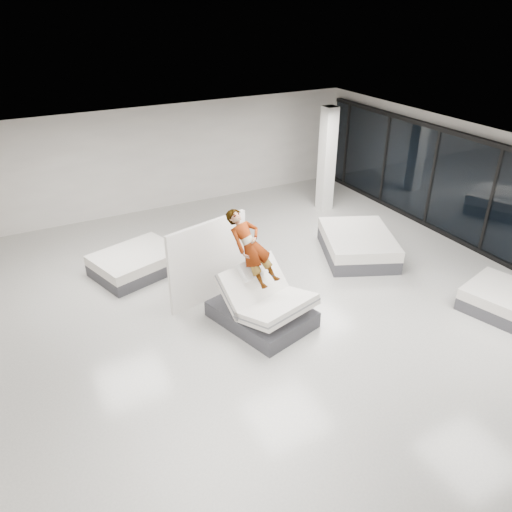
{
  "coord_description": "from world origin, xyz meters",
  "views": [
    {
      "loc": [
        -4.85,
        -7.63,
        6.15
      ],
      "look_at": [
        -0.33,
        0.94,
        1.0
      ],
      "focal_mm": 35.0,
      "sensor_mm": 36.0,
      "label": 1
    }
  ],
  "objects_px": {
    "remote": "(271,274)",
    "divider_panel": "(208,262)",
    "flat_bed_right_far": "(358,244)",
    "column": "(327,160)",
    "person": "(252,263)",
    "flat_bed_left_far": "(136,263)",
    "hero_bed": "(263,306)"
  },
  "relations": [
    {
      "from": "person",
      "to": "column",
      "type": "height_order",
      "value": "column"
    },
    {
      "from": "flat_bed_left_far",
      "to": "column",
      "type": "distance_m",
      "value": 6.71
    },
    {
      "from": "remote",
      "to": "divider_panel",
      "type": "bearing_deg",
      "value": 106.4
    },
    {
      "from": "person",
      "to": "flat_bed_left_far",
      "type": "bearing_deg",
      "value": 103.6
    },
    {
      "from": "flat_bed_right_far",
      "to": "flat_bed_left_far",
      "type": "xyz_separation_m",
      "value": [
        -5.38,
        1.8,
        -0.04
      ]
    },
    {
      "from": "person",
      "to": "flat_bed_left_far",
      "type": "distance_m",
      "value": 3.55
    },
    {
      "from": "flat_bed_right_far",
      "to": "column",
      "type": "xyz_separation_m",
      "value": [
        1.08,
        3.08,
        1.29
      ]
    },
    {
      "from": "hero_bed",
      "to": "flat_bed_right_far",
      "type": "xyz_separation_m",
      "value": [
        3.63,
        1.49,
        -0.08
      ]
    },
    {
      "from": "divider_panel",
      "to": "flat_bed_left_far",
      "type": "distance_m",
      "value": 2.33
    },
    {
      "from": "divider_panel",
      "to": "column",
      "type": "xyz_separation_m",
      "value": [
        5.31,
        3.2,
        0.66
      ]
    },
    {
      "from": "remote",
      "to": "divider_panel",
      "type": "distance_m",
      "value": 1.57
    },
    {
      "from": "column",
      "to": "hero_bed",
      "type": "bearing_deg",
      "value": -135.81
    },
    {
      "from": "remote",
      "to": "flat_bed_left_far",
      "type": "relative_size",
      "value": 0.06
    },
    {
      "from": "hero_bed",
      "to": "remote",
      "type": "distance_m",
      "value": 0.72
    },
    {
      "from": "remote",
      "to": "flat_bed_left_far",
      "type": "height_order",
      "value": "remote"
    },
    {
      "from": "column",
      "to": "person",
      "type": "bearing_deg",
      "value": -138.48
    },
    {
      "from": "person",
      "to": "divider_panel",
      "type": "xyz_separation_m",
      "value": [
        -0.52,
        1.05,
        -0.35
      ]
    },
    {
      "from": "hero_bed",
      "to": "remote",
      "type": "height_order",
      "value": "hero_bed"
    },
    {
      "from": "divider_panel",
      "to": "remote",
      "type": "bearing_deg",
      "value": -72.6
    },
    {
      "from": "remote",
      "to": "column",
      "type": "distance_m",
      "value": 6.39
    },
    {
      "from": "person",
      "to": "remote",
      "type": "bearing_deg",
      "value": -57.85
    },
    {
      "from": "remote",
      "to": "flat_bed_right_far",
      "type": "xyz_separation_m",
      "value": [
        3.41,
        1.44,
        -0.77
      ]
    },
    {
      "from": "remote",
      "to": "flat_bed_right_far",
      "type": "distance_m",
      "value": 3.78
    },
    {
      "from": "person",
      "to": "column",
      "type": "xyz_separation_m",
      "value": [
        4.79,
        4.24,
        0.32
      ]
    },
    {
      "from": "hero_bed",
      "to": "flat_bed_right_far",
      "type": "bearing_deg",
      "value": 22.38
    },
    {
      "from": "divider_panel",
      "to": "flat_bed_right_far",
      "type": "bearing_deg",
      "value": -13.0
    },
    {
      "from": "hero_bed",
      "to": "flat_bed_left_far",
      "type": "relative_size",
      "value": 1.0
    },
    {
      "from": "remote",
      "to": "column",
      "type": "relative_size",
      "value": 0.04
    },
    {
      "from": "divider_panel",
      "to": "flat_bed_right_far",
      "type": "distance_m",
      "value": 4.29
    },
    {
      "from": "divider_panel",
      "to": "flat_bed_right_far",
      "type": "relative_size",
      "value": 0.75
    },
    {
      "from": "person",
      "to": "divider_panel",
      "type": "height_order",
      "value": "person"
    },
    {
      "from": "flat_bed_left_far",
      "to": "hero_bed",
      "type": "bearing_deg",
      "value": -62.02
    }
  ]
}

